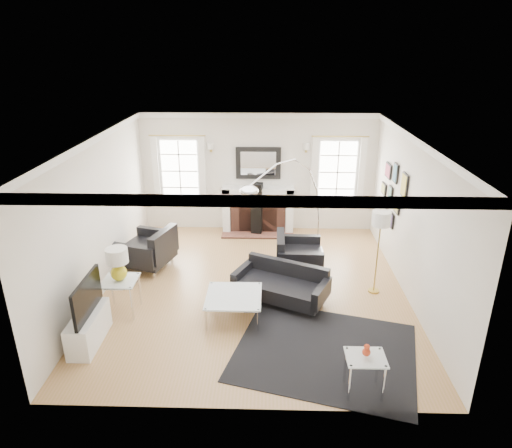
{
  "coord_description": "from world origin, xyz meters",
  "views": [
    {
      "loc": [
        0.25,
        -7.43,
        4.27
      ],
      "look_at": [
        0.02,
        0.3,
        1.18
      ],
      "focal_mm": 32.0,
      "sensor_mm": 36.0,
      "label": 1
    }
  ],
  "objects_px": {
    "coffee_table": "(234,297)",
    "gourd_lamp": "(118,262)",
    "fireplace": "(258,210)",
    "armchair_right": "(296,256)",
    "arc_floor_lamp": "(287,211)",
    "armchair_left": "(150,250)",
    "sofa": "(282,285)"
  },
  "relations": [
    {
      "from": "armchair_right",
      "to": "gourd_lamp",
      "type": "relative_size",
      "value": 1.74
    },
    {
      "from": "armchair_right",
      "to": "sofa",
      "type": "bearing_deg",
      "value": -106.73
    },
    {
      "from": "armchair_right",
      "to": "arc_floor_lamp",
      "type": "distance_m",
      "value": 0.93
    },
    {
      "from": "sofa",
      "to": "arc_floor_lamp",
      "type": "xyz_separation_m",
      "value": [
        0.1,
        1.08,
        0.99
      ]
    },
    {
      "from": "coffee_table",
      "to": "gourd_lamp",
      "type": "height_order",
      "value": "gourd_lamp"
    },
    {
      "from": "fireplace",
      "to": "armchair_left",
      "type": "distance_m",
      "value": 2.92
    },
    {
      "from": "armchair_left",
      "to": "armchair_right",
      "type": "xyz_separation_m",
      "value": [
        2.94,
        -0.14,
        -0.02
      ]
    },
    {
      "from": "coffee_table",
      "to": "arc_floor_lamp",
      "type": "xyz_separation_m",
      "value": [
        0.9,
        1.66,
        0.9
      ]
    },
    {
      "from": "fireplace",
      "to": "sofa",
      "type": "xyz_separation_m",
      "value": [
        0.5,
        -3.14,
        -0.25
      ]
    },
    {
      "from": "arc_floor_lamp",
      "to": "fireplace",
      "type": "bearing_deg",
      "value": 106.07
    },
    {
      "from": "sofa",
      "to": "coffee_table",
      "type": "distance_m",
      "value": 1.0
    },
    {
      "from": "armchair_right",
      "to": "arc_floor_lamp",
      "type": "relative_size",
      "value": 0.42
    },
    {
      "from": "sofa",
      "to": "gourd_lamp",
      "type": "bearing_deg",
      "value": -169.75
    },
    {
      "from": "armchair_left",
      "to": "arc_floor_lamp",
      "type": "bearing_deg",
      "value": -1.78
    },
    {
      "from": "gourd_lamp",
      "to": "coffee_table",
      "type": "bearing_deg",
      "value": -2.78
    },
    {
      "from": "sofa",
      "to": "coffee_table",
      "type": "relative_size",
      "value": 1.97
    },
    {
      "from": "coffee_table",
      "to": "gourd_lamp",
      "type": "xyz_separation_m",
      "value": [
        -1.89,
        0.09,
        0.57
      ]
    },
    {
      "from": "fireplace",
      "to": "armchair_right",
      "type": "relative_size",
      "value": 1.71
    },
    {
      "from": "sofa",
      "to": "gourd_lamp",
      "type": "distance_m",
      "value": 2.82
    },
    {
      "from": "gourd_lamp",
      "to": "arc_floor_lamp",
      "type": "xyz_separation_m",
      "value": [
        2.8,
        1.56,
        0.33
      ]
    },
    {
      "from": "gourd_lamp",
      "to": "armchair_left",
      "type": "bearing_deg",
      "value": 87.64
    },
    {
      "from": "armchair_right",
      "to": "arc_floor_lamp",
      "type": "height_order",
      "value": "arc_floor_lamp"
    },
    {
      "from": "armchair_right",
      "to": "gourd_lamp",
      "type": "height_order",
      "value": "gourd_lamp"
    },
    {
      "from": "arc_floor_lamp",
      "to": "armchair_right",
      "type": "bearing_deg",
      "value": -14.26
    },
    {
      "from": "coffee_table",
      "to": "gourd_lamp",
      "type": "bearing_deg",
      "value": 177.22
    },
    {
      "from": "coffee_table",
      "to": "fireplace",
      "type": "bearing_deg",
      "value": 85.29
    },
    {
      "from": "arc_floor_lamp",
      "to": "armchair_left",
      "type": "bearing_deg",
      "value": 178.22
    },
    {
      "from": "fireplace",
      "to": "gourd_lamp",
      "type": "relative_size",
      "value": 2.97
    },
    {
      "from": "sofa",
      "to": "armchair_right",
      "type": "bearing_deg",
      "value": 73.27
    },
    {
      "from": "fireplace",
      "to": "armchair_left",
      "type": "height_order",
      "value": "fireplace"
    },
    {
      "from": "arc_floor_lamp",
      "to": "sofa",
      "type": "bearing_deg",
      "value": -95.05
    },
    {
      "from": "armchair_right",
      "to": "fireplace",
      "type": "bearing_deg",
      "value": 110.83
    }
  ]
}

